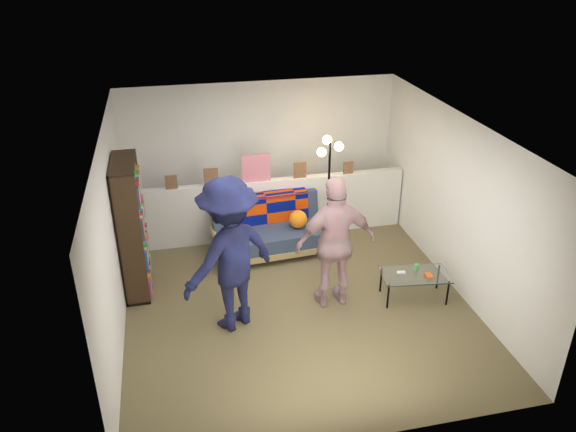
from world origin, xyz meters
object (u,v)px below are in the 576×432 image
object	(u,v)px
bookshelf	(132,232)
person_left	(230,255)
coffee_table	(415,276)
person_right	(336,243)
floor_lamp	(329,169)
futon_sofa	(271,231)

from	to	relation	value
bookshelf	person_left	world-z (taller)	person_left
coffee_table	person_right	xyz separation A→B (m)	(-1.09, 0.15, 0.55)
floor_lamp	person_left	world-z (taller)	person_left
futon_sofa	bookshelf	size ratio (longest dim) A/B	0.97
coffee_table	person_left	distance (m)	2.56
futon_sofa	person_left	world-z (taller)	person_left
bookshelf	person_left	xyz separation A→B (m)	(1.19, -1.10, 0.12)
floor_lamp	coffee_table	bearing A→B (deg)	-69.13
bookshelf	floor_lamp	size ratio (longest dim) A/B	1.08
bookshelf	person_left	bearing A→B (deg)	-42.87
floor_lamp	person_right	xyz separation A→B (m)	(-0.39, -1.69, -0.33)
coffee_table	bookshelf	bearing A→B (deg)	163.37
futon_sofa	coffee_table	bearing A→B (deg)	-45.29
futon_sofa	coffee_table	xyz separation A→B (m)	(1.65, -1.67, -0.00)
person_left	person_right	distance (m)	1.40
floor_lamp	person_left	size ratio (longest dim) A/B	0.87
coffee_table	person_right	size ratio (longest dim) A/B	0.53
bookshelf	floor_lamp	bearing A→B (deg)	14.17
coffee_table	floor_lamp	xyz separation A→B (m)	(-0.70, 1.84, 0.88)
person_right	bookshelf	bearing A→B (deg)	-22.80
person_left	person_right	bearing A→B (deg)	156.25
futon_sofa	coffee_table	world-z (taller)	futon_sofa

